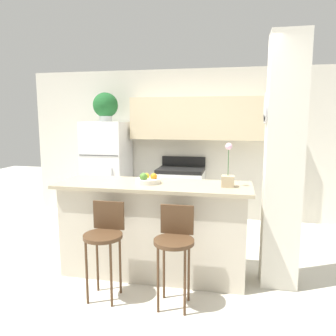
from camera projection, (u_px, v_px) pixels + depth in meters
The scene contains 12 objects.
ground_plane at pixel (154, 273), 3.70m from camera, with size 14.00×14.00×0.00m, color beige.
wall_back at pixel (193, 134), 5.57m from camera, with size 5.60×0.38×2.55m.
pillar_right at pixel (283, 164), 3.29m from camera, with size 0.38×0.32×2.55m.
counter_bar at pixel (154, 229), 3.62m from camera, with size 2.10×0.69×1.03m.
refrigerator at pixel (107, 171), 5.63m from camera, with size 0.70×0.73×1.67m.
stove_range at pixel (181, 195), 5.48m from camera, with size 0.75×0.63×1.07m.
bar_stool_left at pixel (105, 236), 3.13m from camera, with size 0.37×0.37×0.93m.
bar_stool_right at pixel (175, 241), 2.99m from camera, with size 0.37×0.37×0.93m.
potted_plant_on_fridge at pixel (105, 106), 5.46m from camera, with size 0.42×0.42×0.48m.
orchid_vase at pixel (228, 176), 3.36m from camera, with size 0.13×0.13×0.45m.
fruit_bowl at pixel (148, 180), 3.55m from camera, with size 0.27×0.27×0.12m.
trash_bin at pixel (135, 213), 5.37m from camera, with size 0.28×0.28×0.38m.
Camera 1 is at (0.86, -3.37, 1.74)m, focal length 35.00 mm.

